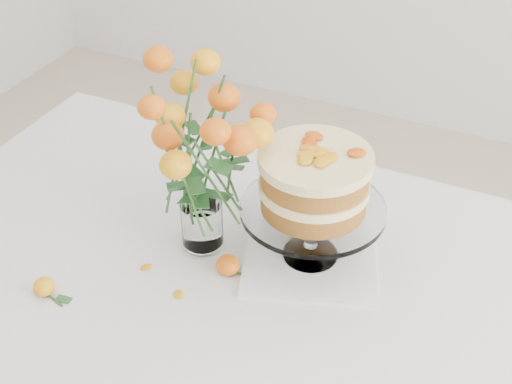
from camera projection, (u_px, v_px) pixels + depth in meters
table at (221, 284)px, 1.55m from camera, size 1.43×0.93×0.76m
napkin at (310, 256)px, 1.49m from camera, size 0.35×0.35×0.01m
cake_stand at (314, 187)px, 1.38m from camera, size 0.29×0.29×0.26m
rose_vase at (197, 143)px, 1.37m from camera, size 0.33×0.33×0.44m
loose_rose_near at (44, 287)px, 1.40m from camera, size 0.08×0.04×0.04m
loose_rose_far at (228, 265)px, 1.45m from camera, size 0.09×0.05×0.04m
stray_petal_a at (146, 267)px, 1.47m from camera, size 0.03×0.02×0.00m
stray_petal_b at (178, 295)px, 1.40m from camera, size 0.03×0.02×0.00m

